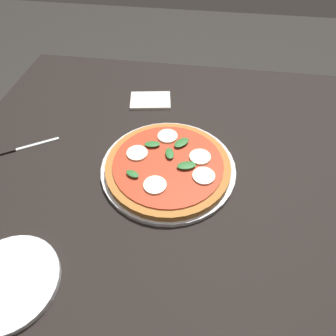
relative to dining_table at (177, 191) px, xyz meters
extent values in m
plane|color=#2D2B28|center=(0.00, 0.00, -0.62)|extent=(6.00, 6.00, 0.00)
cube|color=black|center=(0.00, 0.00, 0.07)|extent=(1.24, 1.07, 0.04)
cube|color=black|center=(-0.54, -0.46, -0.29)|extent=(0.07, 0.07, 0.67)
cube|color=black|center=(0.54, -0.46, -0.29)|extent=(0.07, 0.07, 0.67)
cylinder|color=silver|center=(0.03, 0.00, 0.10)|extent=(0.35, 0.35, 0.01)
cylinder|color=#B27033|center=(0.03, 0.01, 0.11)|extent=(0.32, 0.32, 0.02)
cylinder|color=#B7381E|center=(0.03, 0.01, 0.12)|extent=(0.28, 0.28, 0.00)
cylinder|color=#F4EACC|center=(0.11, -0.01, 0.13)|extent=(0.06, 0.06, 0.00)
cylinder|color=#F4EACC|center=(0.05, 0.09, 0.13)|extent=(0.06, 0.06, 0.00)
cylinder|color=#F4EACC|center=(-0.07, 0.04, 0.13)|extent=(0.06, 0.06, 0.00)
cylinder|color=#F4EACC|center=(-0.05, -0.02, 0.13)|extent=(0.06, 0.06, 0.00)
cylinder|color=#F4EACC|center=(0.04, -0.09, 0.13)|extent=(0.06, 0.06, 0.00)
ellipsoid|color=#286B2D|center=(0.08, -0.05, 0.13)|extent=(0.04, 0.03, 0.00)
ellipsoid|color=#286B2D|center=(0.03, -0.02, 0.13)|extent=(0.03, 0.04, 0.00)
ellipsoid|color=#286B2D|center=(-0.02, 0.02, 0.13)|extent=(0.05, 0.04, 0.00)
ellipsoid|color=#286B2D|center=(0.10, 0.06, 0.13)|extent=(0.04, 0.03, 0.00)
ellipsoid|color=#286B2D|center=(0.00, -0.06, 0.13)|extent=(0.05, 0.05, 0.00)
cylinder|color=white|center=(0.29, 0.34, 0.10)|extent=(0.20, 0.20, 0.01)
cube|color=white|center=(0.13, -0.29, 0.09)|extent=(0.14, 0.11, 0.01)
cube|color=black|center=(0.49, 0.01, 0.09)|extent=(0.07, 0.05, 0.01)
cube|color=silver|center=(0.41, -0.04, 0.09)|extent=(0.10, 0.07, 0.00)
camera|label=1|loc=(-0.05, 0.51, 0.67)|focal=31.78mm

